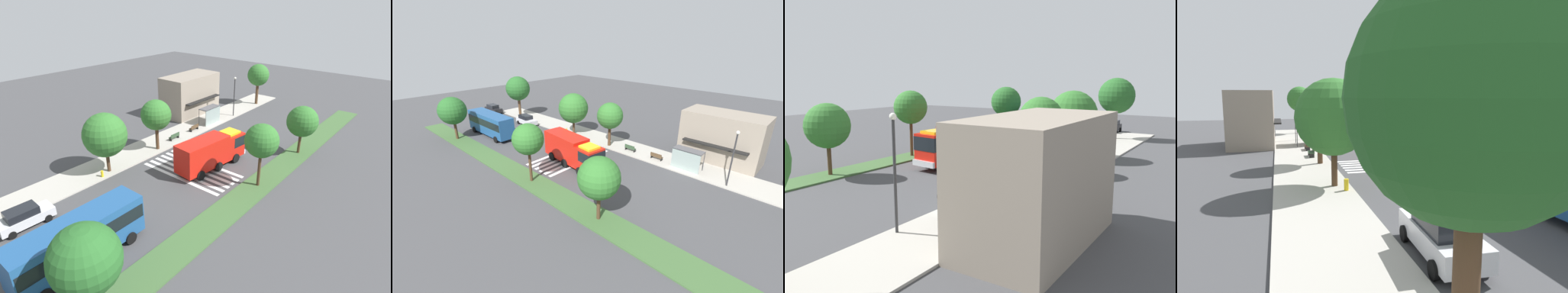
# 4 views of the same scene
# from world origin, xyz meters

# --- Properties ---
(ground_plane) EXTENTS (120.00, 120.00, 0.00)m
(ground_plane) POSITION_xyz_m (0.00, 0.00, 0.00)
(ground_plane) COLOR #424244
(sidewalk) EXTENTS (60.00, 4.73, 0.14)m
(sidewalk) POSITION_xyz_m (0.00, 8.23, 0.07)
(sidewalk) COLOR #ADA89E
(sidewalk) RESTS_ON ground_plane
(median_strip) EXTENTS (60.00, 3.00, 0.14)m
(median_strip) POSITION_xyz_m (0.00, -7.37, 0.07)
(median_strip) COLOR #3D6033
(median_strip) RESTS_ON ground_plane
(crosswalk) EXTENTS (4.95, 10.57, 0.01)m
(crosswalk) POSITION_xyz_m (-1.75, 0.00, 0.01)
(crosswalk) COLOR silver
(crosswalk) RESTS_ON ground_plane
(fire_truck) EXTENTS (9.43, 3.54, 3.70)m
(fire_truck) POSITION_xyz_m (0.44, -1.16, 2.07)
(fire_truck) COLOR red
(fire_truck) RESTS_ON ground_plane
(parked_car_west) EXTENTS (4.36, 1.98, 1.79)m
(parked_car_west) POSITION_xyz_m (-30.07, 4.67, 0.91)
(parked_car_west) COLOR black
(parked_car_west) RESTS_ON ground_plane
(parked_car_mid) EXTENTS (4.60, 2.14, 1.77)m
(parked_car_mid) POSITION_xyz_m (-18.17, 4.67, 0.90)
(parked_car_mid) COLOR silver
(parked_car_mid) RESTS_ON ground_plane
(transit_bus) EXTENTS (10.09, 2.86, 3.66)m
(transit_bus) POSITION_xyz_m (-17.44, -2.64, 2.16)
(transit_bus) COLOR navy
(transit_bus) RESTS_ON ground_plane
(bus_stop_shelter) EXTENTS (3.50, 1.40, 2.46)m
(bus_stop_shelter) POSITION_xyz_m (11.30, 7.20, 1.89)
(bus_stop_shelter) COLOR #4C4C51
(bus_stop_shelter) RESTS_ON sidewalk
(bench_near_shelter) EXTENTS (1.60, 0.50, 0.90)m
(bench_near_shelter) POSITION_xyz_m (7.30, 7.22, 0.59)
(bench_near_shelter) COLOR #4C3823
(bench_near_shelter) RESTS_ON sidewalk
(bench_west_of_shelter) EXTENTS (1.60, 0.50, 0.90)m
(bench_west_of_shelter) POSITION_xyz_m (3.13, 7.22, 0.59)
(bench_west_of_shelter) COLOR #2D472D
(bench_west_of_shelter) RESTS_ON sidewalk
(street_lamp) EXTENTS (0.36, 0.36, 6.28)m
(street_lamp) POSITION_xyz_m (16.33, 6.47, 3.84)
(street_lamp) COLOR #2D2D30
(street_lamp) RESTS_ON sidewalk
(storefront_building) EXTENTS (9.64, 5.62, 6.34)m
(storefront_building) POSITION_xyz_m (13.19, 13.00, 3.17)
(storefront_building) COLOR gray
(storefront_building) RESTS_ON ground_plane
(sidewalk_tree_far_west) EXTENTS (4.60, 4.60, 7.87)m
(sidewalk_tree_far_west) POSITION_xyz_m (-23.43, 6.87, 5.67)
(sidewalk_tree_far_west) COLOR #513823
(sidewalk_tree_far_west) RESTS_ON sidewalk
(sidewalk_tree_west) EXTENTS (4.76, 4.76, 6.70)m
(sidewalk_tree_west) POSITION_xyz_m (-7.89, 6.87, 4.45)
(sidewalk_tree_west) COLOR #47301E
(sidewalk_tree_west) RESTS_ON sidewalk
(sidewalk_tree_center) EXTENTS (3.76, 3.76, 6.41)m
(sidewalk_tree_center) POSITION_xyz_m (-0.38, 6.87, 4.64)
(sidewalk_tree_center) COLOR #47301E
(sidewalk_tree_center) RESTS_ON sidewalk
(median_tree_far_west) EXTENTS (4.19, 4.19, 6.62)m
(median_tree_far_west) POSITION_xyz_m (-19.65, -7.37, 4.64)
(median_tree_far_west) COLOR #47301E
(median_tree_far_west) RESTS_ON median_strip
(median_tree_west) EXTENTS (3.39, 3.39, 6.67)m
(median_tree_west) POSITION_xyz_m (-0.04, -7.37, 5.08)
(median_tree_west) COLOR #47301E
(median_tree_west) RESTS_ON median_strip
(median_tree_center) EXTENTS (3.72, 3.72, 5.95)m
(median_tree_center) POSITION_xyz_m (9.92, -7.37, 4.21)
(median_tree_center) COLOR #47301E
(median_tree_center) RESTS_ON median_strip
(fire_hydrant) EXTENTS (0.28, 0.28, 0.70)m
(fire_hydrant) POSITION_xyz_m (-9.16, 6.37, 0.49)
(fire_hydrant) COLOR gold
(fire_hydrant) RESTS_ON sidewalk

